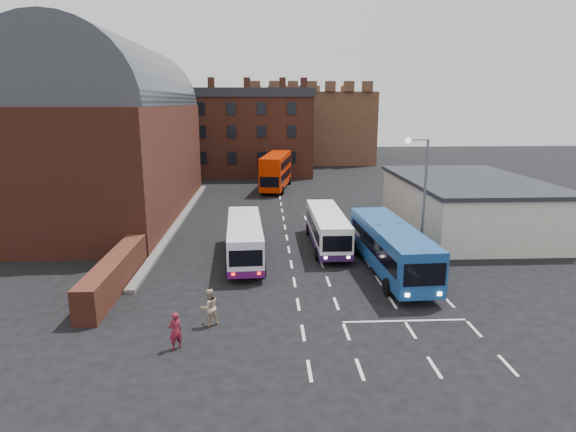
{
  "coord_description": "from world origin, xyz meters",
  "views": [
    {
      "loc": [
        -1.68,
        -24.13,
        10.29
      ],
      "look_at": [
        0.0,
        10.0,
        2.2
      ],
      "focal_mm": 30.0,
      "sensor_mm": 36.0,
      "label": 1
    }
  ],
  "objects_px": {
    "bus_white_inbound": "(327,227)",
    "street_lamp": "(421,188)",
    "bus_blue": "(391,246)",
    "bus_white_outbound": "(245,237)",
    "bus_red_double": "(276,171)",
    "pedestrian_red": "(175,331)",
    "pedestrian_beige": "(209,307)"
  },
  "relations": [
    {
      "from": "bus_white_inbound",
      "to": "pedestrian_beige",
      "type": "xyz_separation_m",
      "value": [
        -7.17,
        -12.36,
        -0.61
      ]
    },
    {
      "from": "bus_white_inbound",
      "to": "bus_blue",
      "type": "height_order",
      "value": "bus_blue"
    },
    {
      "from": "bus_white_inbound",
      "to": "street_lamp",
      "type": "relative_size",
      "value": 1.16
    },
    {
      "from": "bus_blue",
      "to": "street_lamp",
      "type": "height_order",
      "value": "street_lamp"
    },
    {
      "from": "bus_red_double",
      "to": "street_lamp",
      "type": "distance_m",
      "value": 29.19
    },
    {
      "from": "pedestrian_red",
      "to": "bus_white_outbound",
      "type": "bearing_deg",
      "value": -136.69
    },
    {
      "from": "bus_white_outbound",
      "to": "pedestrian_red",
      "type": "bearing_deg",
      "value": -104.86
    },
    {
      "from": "bus_white_outbound",
      "to": "bus_white_inbound",
      "type": "height_order",
      "value": "bus_white_outbound"
    },
    {
      "from": "bus_white_outbound",
      "to": "bus_white_inbound",
      "type": "distance_m",
      "value": 6.44
    },
    {
      "from": "bus_white_inbound",
      "to": "bus_blue",
      "type": "distance_m",
      "value": 6.56
    },
    {
      "from": "bus_white_outbound",
      "to": "street_lamp",
      "type": "xyz_separation_m",
      "value": [
        11.37,
        -1.03,
        3.39
      ]
    },
    {
      "from": "bus_white_outbound",
      "to": "bus_red_double",
      "type": "height_order",
      "value": "bus_red_double"
    },
    {
      "from": "bus_white_inbound",
      "to": "street_lamp",
      "type": "height_order",
      "value": "street_lamp"
    },
    {
      "from": "pedestrian_red",
      "to": "pedestrian_beige",
      "type": "distance_m",
      "value": 2.51
    },
    {
      "from": "bus_white_inbound",
      "to": "pedestrian_red",
      "type": "bearing_deg",
      "value": 59.79
    },
    {
      "from": "pedestrian_beige",
      "to": "bus_red_double",
      "type": "bearing_deg",
      "value": -125.11
    },
    {
      "from": "bus_white_outbound",
      "to": "bus_blue",
      "type": "height_order",
      "value": "bus_blue"
    },
    {
      "from": "bus_red_double",
      "to": "street_lamp",
      "type": "xyz_separation_m",
      "value": [
        8.59,
        -27.77,
        2.68
      ]
    },
    {
      "from": "bus_white_inbound",
      "to": "pedestrian_red",
      "type": "xyz_separation_m",
      "value": [
        -8.38,
        -14.56,
        -0.69
      ]
    },
    {
      "from": "street_lamp",
      "to": "bus_blue",
      "type": "bearing_deg",
      "value": -138.52
    },
    {
      "from": "bus_white_outbound",
      "to": "bus_blue",
      "type": "xyz_separation_m",
      "value": [
        9.05,
        -3.09,
        0.22
      ]
    },
    {
      "from": "pedestrian_beige",
      "to": "bus_blue",
      "type": "bearing_deg",
      "value": -176.08
    },
    {
      "from": "bus_blue",
      "to": "pedestrian_beige",
      "type": "bearing_deg",
      "value": 29.74
    },
    {
      "from": "street_lamp",
      "to": "pedestrian_beige",
      "type": "relative_size",
      "value": 4.51
    },
    {
      "from": "bus_white_inbound",
      "to": "street_lamp",
      "type": "distance_m",
      "value": 7.44
    },
    {
      "from": "bus_white_inbound",
      "to": "bus_red_double",
      "type": "relative_size",
      "value": 0.87
    },
    {
      "from": "bus_white_inbound",
      "to": "pedestrian_beige",
      "type": "distance_m",
      "value": 14.31
    },
    {
      "from": "bus_white_outbound",
      "to": "pedestrian_red",
      "type": "xyz_separation_m",
      "value": [
        -2.5,
        -11.91,
        -0.71
      ]
    },
    {
      "from": "bus_white_outbound",
      "to": "bus_blue",
      "type": "distance_m",
      "value": 9.57
    },
    {
      "from": "bus_white_outbound",
      "to": "bus_white_inbound",
      "type": "relative_size",
      "value": 1.02
    },
    {
      "from": "pedestrian_red",
      "to": "pedestrian_beige",
      "type": "relative_size",
      "value": 0.91
    },
    {
      "from": "bus_white_outbound",
      "to": "bus_red_double",
      "type": "distance_m",
      "value": 26.89
    }
  ]
}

